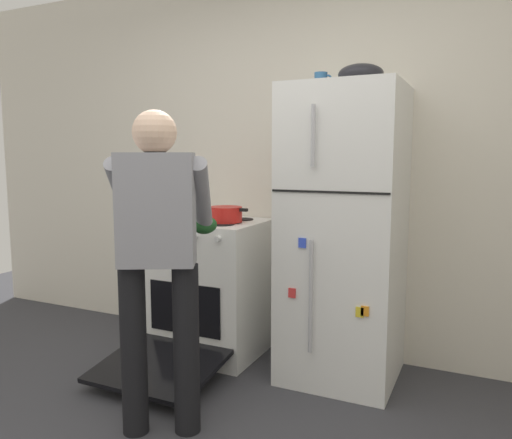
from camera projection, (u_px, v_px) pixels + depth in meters
kitchen_wall_back at (304, 161)px, 3.50m from camera, size 6.00×0.10×2.70m
refrigerator at (344, 235)px, 3.05m from camera, size 0.68×0.72×1.80m
stove_range at (208, 288)px, 3.49m from camera, size 0.76×1.24×0.94m
person_cook at (159, 243)px, 2.42m from camera, size 0.67×0.74×1.60m
red_pot at (225, 214)px, 3.33m from camera, size 0.33×0.23×0.10m
coffee_mug at (321, 80)px, 3.05m from camera, size 0.11×0.08×0.10m
mixing_bowl at (361, 74)px, 2.89m from camera, size 0.26×0.26×0.12m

